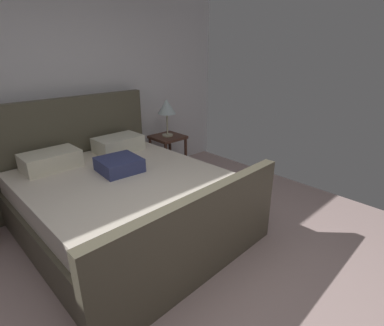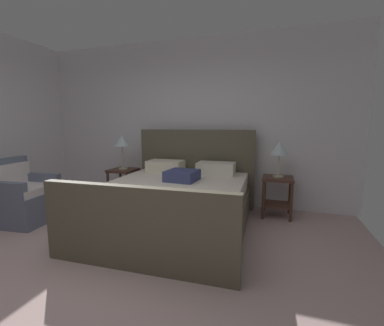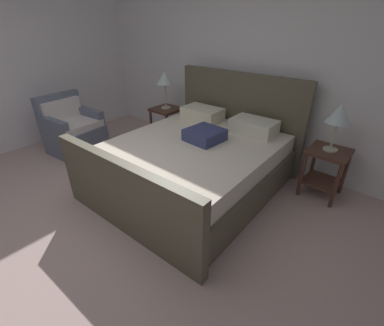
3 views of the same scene
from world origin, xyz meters
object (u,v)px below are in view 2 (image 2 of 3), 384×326
bed (176,201)px  table_lamp_left (122,142)px  armchair (22,197)px  nightstand_right (277,190)px  table_lamp_right (279,149)px  nightstand_left (124,180)px

bed → table_lamp_left: (-1.29, 0.76, 0.72)m
armchair → bed: bearing=12.7°
nightstand_right → table_lamp_right: size_ratio=1.10×
nightstand_right → armchair: bearing=-158.9°
nightstand_left → armchair: armchair is taller
nightstand_right → armchair: 3.70m
table_lamp_right → nightstand_left: 2.66m
nightstand_right → table_lamp_left: bearing=-178.1°
nightstand_right → table_lamp_left: size_ratio=1.01×
nightstand_right → table_lamp_left: (-2.59, -0.08, 0.67)m
nightstand_right → table_lamp_right: (0.00, 0.00, 0.62)m
table_lamp_left → armchair: table_lamp_left is taller
table_lamp_right → table_lamp_left: table_lamp_left is taller
table_lamp_left → bed: bearing=-30.6°
table_lamp_right → bed: bearing=-146.8°
bed → armchair: bearing=-167.3°
table_lamp_right → nightstand_left: size_ratio=0.91×
table_lamp_left → armchair: 1.69m
table_lamp_left → armchair: (-0.87, -1.25, -0.73)m
nightstand_right → nightstand_left: (-2.59, -0.08, 0.00)m
nightstand_left → bed: bearing=-30.6°
nightstand_right → table_lamp_right: bearing=33.7°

